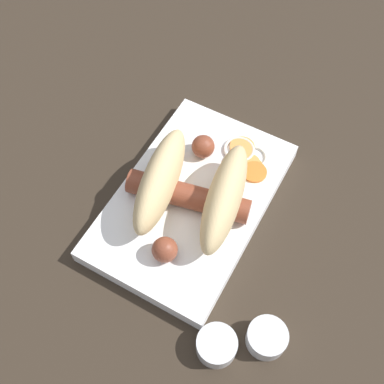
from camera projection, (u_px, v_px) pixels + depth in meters
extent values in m
plane|color=#33281E|center=(192.00, 205.00, 0.59)|extent=(3.00, 3.00, 0.00)
cube|color=white|center=(192.00, 201.00, 0.58)|extent=(0.26, 0.16, 0.02)
ellipsoid|color=#DBBC84|center=(160.00, 180.00, 0.55)|extent=(0.15, 0.07, 0.06)
ellipsoid|color=#DBBC84|center=(225.00, 197.00, 0.53)|extent=(0.15, 0.07, 0.06)
cylinder|color=brown|center=(185.00, 195.00, 0.55)|extent=(0.06, 0.15, 0.03)
sphere|color=brown|center=(165.00, 250.00, 0.52)|extent=(0.03, 0.03, 0.03)
sphere|color=brown|center=(203.00, 146.00, 0.59)|extent=(0.03, 0.03, 0.03)
cylinder|color=orange|center=(253.00, 166.00, 0.59)|extent=(0.03, 0.03, 0.00)
cylinder|color=orange|center=(254.00, 172.00, 0.59)|extent=(0.04, 0.04, 0.00)
cylinder|color=#F99E4C|center=(251.00, 162.00, 0.59)|extent=(0.03, 0.03, 0.00)
cylinder|color=orange|center=(238.00, 164.00, 0.59)|extent=(0.05, 0.05, 0.00)
cylinder|color=#F99E4C|center=(242.00, 147.00, 0.61)|extent=(0.04, 0.04, 0.00)
torus|color=silver|center=(239.00, 150.00, 0.60)|extent=(0.04, 0.04, 0.00)
torus|color=silver|center=(254.00, 157.00, 0.60)|extent=(0.03, 0.03, 0.00)
cylinder|color=silver|center=(217.00, 345.00, 0.49)|extent=(0.04, 0.04, 0.02)
cylinder|color=#4C662D|center=(216.00, 347.00, 0.50)|extent=(0.03, 0.03, 0.01)
cylinder|color=silver|center=(267.00, 338.00, 0.49)|extent=(0.04, 0.04, 0.02)
cylinder|color=gold|center=(266.00, 339.00, 0.50)|extent=(0.03, 0.03, 0.01)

